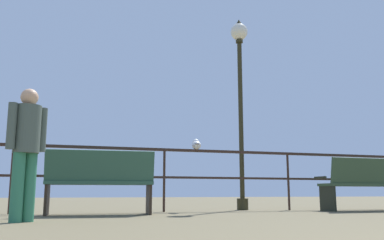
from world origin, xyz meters
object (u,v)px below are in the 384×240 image
at_px(person_by_bench, 26,144).
at_px(seagull_on_rail, 196,144).
at_px(bench_near_right, 369,181).
at_px(bench_near_left, 100,179).
at_px(lamppost_center, 240,79).

relative_size(person_by_bench, seagull_on_rail, 3.55).
bearing_deg(person_by_bench, bench_near_right, 11.74).
height_order(bench_near_left, seagull_on_rail, seagull_on_rail).
xyz_separation_m(person_by_bench, seagull_on_rail, (2.79, 2.03, 0.31)).
height_order(bench_near_right, seagull_on_rail, seagull_on_rail).
bearing_deg(person_by_bench, lamppost_center, 31.22).
bearing_deg(bench_near_right, lamppost_center, 152.23).
bearing_deg(seagull_on_rail, bench_near_right, -14.28).
bearing_deg(seagull_on_rail, lamppost_center, 15.94).
relative_size(lamppost_center, seagull_on_rail, 8.93).
relative_size(bench_near_right, lamppost_center, 0.46).
relative_size(bench_near_left, seagull_on_rail, 3.71).
xyz_separation_m(bench_near_right, person_by_bench, (-5.93, -1.23, 0.36)).
height_order(lamppost_center, seagull_on_rail, lamppost_center).
distance_m(lamppost_center, person_by_bench, 4.82).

